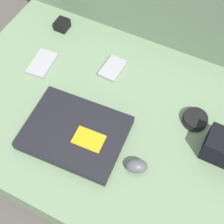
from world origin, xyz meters
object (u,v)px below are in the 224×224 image
computer_mouse (136,166)px  laptop (75,133)px  phone_small (42,63)px  charger_brick (62,25)px  speaker_puck (195,119)px  phone_silver (113,68)px

computer_mouse → laptop: bearing=152.2°
laptop → computer_mouse: 0.21m
phone_small → charger_brick: size_ratio=2.35×
laptop → speaker_puck: size_ratio=3.93×
computer_mouse → phone_silver: size_ratio=0.72×
charger_brick → phone_silver: bearing=-20.1°
phone_silver → charger_brick: size_ratio=1.99×
computer_mouse → speaker_puck: size_ratio=0.94×
phone_small → speaker_puck: bearing=-3.3°
laptop → computer_mouse: size_ratio=4.16×
laptop → phone_silver: 0.28m
phone_silver → charger_brick: 0.28m
phone_silver → charger_brick: (-0.26, 0.10, 0.01)m
phone_silver → phone_small: bearing=-155.8°
phone_silver → charger_brick: charger_brick is taller
speaker_puck → charger_brick: charger_brick is taller
computer_mouse → phone_silver: (-0.22, 0.30, -0.01)m
laptop → phone_small: 0.31m
laptop → charger_brick: bearing=122.7°
computer_mouse → phone_silver: 0.37m
speaker_puck → laptop: bearing=-145.9°
laptop → phone_silver: bearing=89.2°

